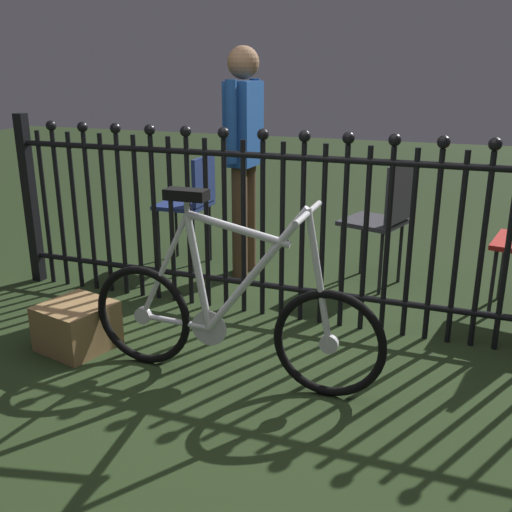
% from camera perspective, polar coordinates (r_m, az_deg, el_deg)
% --- Properties ---
extents(ground_plane, '(20.00, 20.00, 0.00)m').
position_cam_1_polar(ground_plane, '(2.96, -1.09, -11.51)').
color(ground_plane, '#203016').
extents(iron_fence, '(3.84, 0.07, 1.17)m').
position_cam_1_polar(iron_fence, '(3.41, 2.27, 3.37)').
color(iron_fence, black).
rests_on(iron_fence, ground).
extents(bicycle, '(1.48, 0.40, 0.93)m').
position_cam_1_polar(bicycle, '(2.79, -2.54, -5.85)').
color(bicycle, black).
rests_on(bicycle, ground).
extents(chair_navy, '(0.38, 0.37, 0.84)m').
position_cam_1_polar(chair_navy, '(4.40, -6.28, 5.58)').
color(chair_navy, black).
rests_on(chair_navy, ground).
extents(chair_charcoal, '(0.47, 0.47, 0.86)m').
position_cam_1_polar(chair_charcoal, '(4.02, 12.42, 4.10)').
color(chair_charcoal, black).
rests_on(chair_charcoal, ground).
extents(person_visitor, '(0.22, 0.48, 1.59)m').
position_cam_1_polar(person_visitor, '(4.13, -1.21, 10.92)').
color(person_visitor, '#4C3823').
rests_on(person_visitor, ground).
extents(display_crate, '(0.41, 0.41, 0.25)m').
position_cam_1_polar(display_crate, '(3.31, -17.10, -6.56)').
color(display_crate, olive).
rests_on(display_crate, ground).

